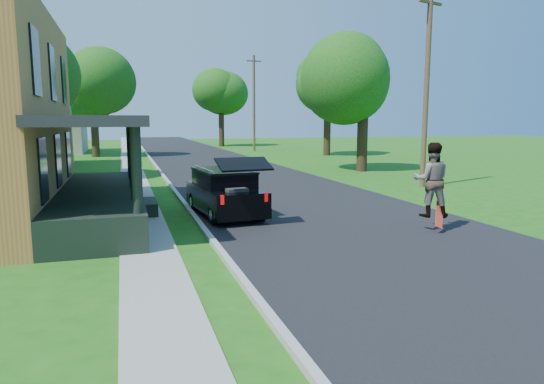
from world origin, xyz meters
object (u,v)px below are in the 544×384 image
object	(u,v)px
tree_right_near	(363,76)
utility_pole_near	(426,88)
skateboarder	(431,180)
black_suv	(225,192)

from	to	relation	value
tree_right_near	utility_pole_near	distance (m)	7.17
skateboarder	utility_pole_near	distance (m)	9.73
black_suv	tree_right_near	xyz separation A→B (m)	(10.56, 11.09, 4.82)
utility_pole_near	skateboarder	bearing A→B (deg)	-140.43
skateboarder	utility_pole_near	bearing A→B (deg)	-98.94
black_suv	utility_pole_near	world-z (taller)	utility_pole_near
black_suv	utility_pole_near	distance (m)	11.42
black_suv	utility_pole_near	size ratio (longest dim) A/B	0.50
utility_pole_near	black_suv	bearing A→B (deg)	-175.50
black_suv	utility_pole_near	xyz separation A→B (m)	(10.03, 4.03, 3.70)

